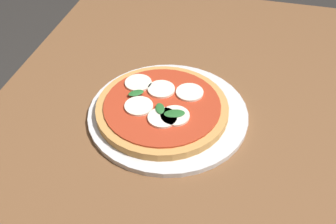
% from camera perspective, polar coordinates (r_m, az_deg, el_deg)
% --- Properties ---
extents(dining_table, '(1.44, 0.87, 0.71)m').
position_cam_1_polar(dining_table, '(0.87, -0.03, -10.56)').
color(dining_table, brown).
rests_on(dining_table, ground_plane).
extents(serving_tray, '(0.35, 0.35, 0.01)m').
position_cam_1_polar(serving_tray, '(0.88, 0.00, -0.19)').
color(serving_tray, silver).
rests_on(serving_tray, dining_table).
extents(pizza, '(0.29, 0.29, 0.03)m').
position_cam_1_polar(pizza, '(0.87, -0.84, 0.65)').
color(pizza, tan).
rests_on(pizza, serving_tray).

